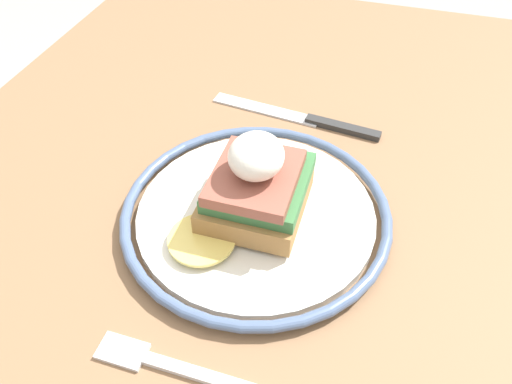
{
  "coord_description": "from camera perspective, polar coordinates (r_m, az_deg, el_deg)",
  "views": [
    {
      "loc": [
        -0.32,
        -0.04,
        1.09
      ],
      "look_at": [
        -0.02,
        0.05,
        0.78
      ],
      "focal_mm": 35.0,
      "sensor_mm": 36.0,
      "label": 1
    }
  ],
  "objects": [
    {
      "name": "plate",
      "position": [
        0.46,
        0.0,
        -2.41
      ],
      "size": [
        0.25,
        0.25,
        0.02
      ],
      "color": "silver",
      "rests_on": "dining_table"
    },
    {
      "name": "dining_table",
      "position": [
        0.56,
        5.93,
        -10.99
      ],
      "size": [
        0.96,
        0.84,
        0.75
      ],
      "color": "#846042",
      "rests_on": "ground_plane"
    },
    {
      "name": "fork",
      "position": [
        0.38,
        -8.49,
        -19.39
      ],
      "size": [
        0.02,
        0.15,
        0.0
      ],
      "color": "silver",
      "rests_on": "dining_table"
    },
    {
      "name": "sandwich",
      "position": [
        0.43,
        -0.05,
        0.77
      ],
      "size": [
        0.13,
        0.11,
        0.08
      ],
      "color": "#9E703D",
      "rests_on": "plate"
    },
    {
      "name": "knife",
      "position": [
        0.58,
        6.16,
        8.21
      ],
      "size": [
        0.04,
        0.2,
        0.01
      ],
      "color": "#2D2D2D",
      "rests_on": "dining_table"
    }
  ]
}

